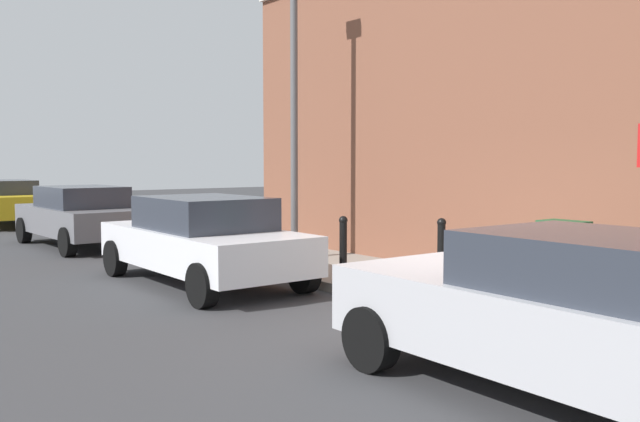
# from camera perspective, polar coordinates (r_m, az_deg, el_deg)

# --- Properties ---
(ground) EXTENTS (80.00, 80.00, 0.00)m
(ground) POSITION_cam_1_polar(r_m,az_deg,el_deg) (7.98, 10.31, -10.66)
(ground) COLOR #38383A
(sidewalk) EXTENTS (2.49, 30.00, 0.15)m
(sidewalk) POSITION_cam_1_polar(r_m,az_deg,el_deg) (13.69, -3.04, -4.03)
(sidewalk) COLOR gray
(sidewalk) RESTS_ON ground
(corner_building) EXTENTS (7.85, 10.66, 9.16)m
(corner_building) POSITION_cam_1_polar(r_m,az_deg,el_deg) (15.58, 19.10, 13.39)
(corner_building) COLOR brown
(corner_building) RESTS_ON ground
(car_silver) EXTENTS (2.00, 4.29, 1.45)m
(car_silver) POSITION_cam_1_polar(r_m,az_deg,el_deg) (6.18, 20.44, -8.13)
(car_silver) COLOR #B7B7BC
(car_silver) RESTS_ON ground
(car_white) EXTENTS (1.99, 4.42, 1.46)m
(car_white) POSITION_cam_1_polar(r_m,az_deg,el_deg) (11.35, -9.84, -2.33)
(car_white) COLOR silver
(car_white) RESTS_ON ground
(car_grey) EXTENTS (2.02, 4.32, 1.45)m
(car_grey) POSITION_cam_1_polar(r_m,az_deg,el_deg) (17.07, -19.56, -0.32)
(car_grey) COLOR slate
(car_grey) RESTS_ON ground
(car_yellow) EXTENTS (1.81, 4.18, 1.44)m
(car_yellow) POSITION_cam_1_polar(r_m,az_deg,el_deg) (23.54, -24.96, 0.72)
(car_yellow) COLOR gold
(car_yellow) RESTS_ON ground
(utility_cabinet) EXTENTS (0.46, 0.61, 1.15)m
(utility_cabinet) POSITION_cam_1_polar(r_m,az_deg,el_deg) (9.02, 19.80, -4.70)
(utility_cabinet) COLOR #1E4C28
(utility_cabinet) RESTS_ON sidewalk
(bollard_near_cabinet) EXTENTS (0.14, 0.14, 1.04)m
(bollard_near_cabinet) POSITION_cam_1_polar(r_m,az_deg,el_deg) (10.36, 10.20, -3.25)
(bollard_near_cabinet) COLOR black
(bollard_near_cabinet) RESTS_ON sidewalk
(bollard_far_kerb) EXTENTS (0.14, 0.14, 1.04)m
(bollard_far_kerb) POSITION_cam_1_polar(r_m,az_deg,el_deg) (10.59, 1.97, -3.03)
(bollard_far_kerb) COLOR black
(bollard_far_kerb) RESTS_ON sidewalk
(lamppost) EXTENTS (0.20, 0.44, 5.72)m
(lamppost) POSITION_cam_1_polar(r_m,az_deg,el_deg) (13.18, -2.20, 9.72)
(lamppost) COLOR #59595B
(lamppost) RESTS_ON sidewalk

